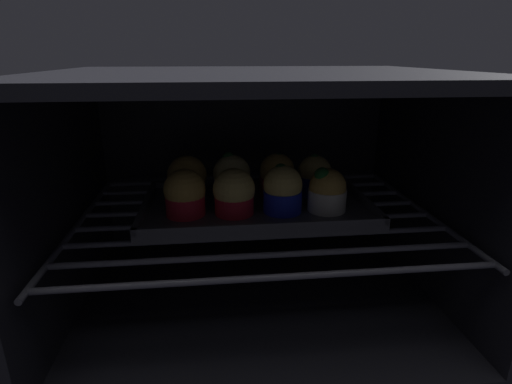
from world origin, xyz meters
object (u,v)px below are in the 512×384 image
(muffin_row0_col2, at_px, (283,190))
(muffin_row1_col2, at_px, (277,176))
(muffin_row0_col0, at_px, (185,194))
(muffin_row0_col1, at_px, (234,193))
(muffin_row1_col1, at_px, (232,178))
(baking_tray, at_px, (256,207))
(muffin_row1_col3, at_px, (314,177))
(muffin_row1_col0, at_px, (187,179))
(muffin_row0_col3, at_px, (327,191))

(muffin_row0_col2, bearing_deg, muffin_row1_col2, 87.50)
(muffin_row0_col0, relative_size, muffin_row0_col1, 1.00)
(muffin_row0_col1, bearing_deg, muffin_row0_col2, 0.14)
(muffin_row0_col1, xyz_separation_m, muffin_row0_col2, (0.07, 0.00, 0.00))
(muffin_row1_col1, bearing_deg, muffin_row0_col0, -137.99)
(baking_tray, xyz_separation_m, muffin_row1_col1, (-0.04, 0.03, 0.04))
(muffin_row1_col3, bearing_deg, muffin_row1_col0, -179.12)
(baking_tray, height_order, muffin_row1_col1, muffin_row1_col1)
(muffin_row1_col2, distance_m, muffin_row1_col3, 0.06)
(muffin_row0_col2, bearing_deg, muffin_row1_col1, 136.69)
(muffin_row0_col1, bearing_deg, muffin_row0_col3, -0.76)
(muffin_row1_col0, bearing_deg, muffin_row0_col3, -18.89)
(baking_tray, bearing_deg, muffin_row0_col1, -135.04)
(muffin_row0_col3, xyz_separation_m, muffin_row1_col1, (-0.14, 0.07, 0.00))
(muffin_row1_col3, bearing_deg, muffin_row0_col3, -89.72)
(baking_tray, relative_size, muffin_row0_col1, 5.08)
(muffin_row1_col0, height_order, muffin_row1_col2, same)
(muffin_row0_col1, distance_m, muffin_row0_col3, 0.14)
(baking_tray, xyz_separation_m, muffin_row0_col0, (-0.11, -0.03, 0.04))
(muffin_row0_col0, relative_size, muffin_row1_col1, 0.90)
(muffin_row0_col0, xyz_separation_m, muffin_row1_col0, (0.00, 0.07, 0.00))
(muffin_row0_col2, xyz_separation_m, muffin_row0_col3, (0.07, -0.00, -0.00))
(muffin_row0_col2, height_order, muffin_row1_col1, muffin_row1_col1)
(baking_tray, height_order, muffin_row0_col2, muffin_row0_col2)
(muffin_row0_col2, relative_size, muffin_row1_col2, 1.01)
(muffin_row1_col0, distance_m, muffin_row1_col3, 0.21)
(muffin_row1_col2, bearing_deg, muffin_row0_col1, -136.82)
(muffin_row0_col3, relative_size, muffin_row1_col2, 0.94)
(muffin_row0_col1, height_order, muffin_row0_col2, muffin_row0_col2)
(muffin_row0_col2, bearing_deg, muffin_row0_col0, 178.82)
(muffin_row0_col2, height_order, muffin_row1_col0, muffin_row0_col2)
(muffin_row1_col0, bearing_deg, muffin_row1_col1, -1.89)
(muffin_row1_col2, bearing_deg, muffin_row1_col3, 2.53)
(muffin_row0_col1, bearing_deg, muffin_row1_col2, 43.18)
(muffin_row1_col3, bearing_deg, muffin_row0_col2, -132.37)
(muffin_row0_col0, bearing_deg, muffin_row1_col2, 24.71)
(muffin_row0_col1, relative_size, muffin_row0_col2, 0.94)
(baking_tray, distance_m, muffin_row1_col0, 0.12)
(muffin_row1_col1, bearing_deg, muffin_row1_col2, 2.13)
(baking_tray, relative_size, muffin_row1_col0, 4.84)
(baking_tray, relative_size, muffin_row1_col3, 5.06)
(muffin_row0_col0, height_order, muffin_row1_col2, muffin_row1_col2)
(muffin_row1_col0, bearing_deg, muffin_row0_col0, -90.18)
(muffin_row0_col3, height_order, muffin_row1_col2, muffin_row1_col2)
(baking_tray, relative_size, muffin_row1_col1, 4.58)
(muffin_row0_col0, bearing_deg, muffin_row0_col1, -2.53)
(baking_tray, bearing_deg, muffin_row0_col2, -45.35)
(muffin_row0_col1, xyz_separation_m, muffin_row1_col1, (0.00, 0.07, 0.00))
(muffin_row1_col2, height_order, muffin_row1_col3, muffin_row1_col2)
(muffin_row0_col0, height_order, muffin_row0_col3, same)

